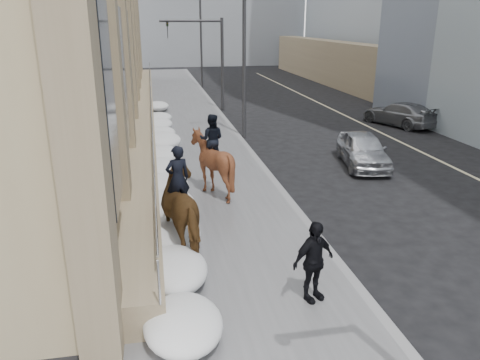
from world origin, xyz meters
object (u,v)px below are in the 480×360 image
at_px(mounted_horse_left, 187,208).
at_px(car_grey, 400,114).
at_px(car_silver, 363,149).
at_px(mounted_horse_right, 212,161).
at_px(pedestrian, 313,261).

height_order(mounted_horse_left, car_grey, mounted_horse_left).
relative_size(mounted_horse_left, car_silver, 0.69).
xyz_separation_m(mounted_horse_left, mounted_horse_right, (1.15, 4.03, 0.03)).
relative_size(mounted_horse_left, pedestrian, 1.58).
bearing_deg(car_grey, car_silver, 31.58).
xyz_separation_m(mounted_horse_right, car_grey, (12.24, 9.59, -0.62)).
xyz_separation_m(mounted_horse_left, pedestrian, (2.41, -2.85, -0.25)).
distance_m(mounted_horse_left, car_silver, 10.20).
relative_size(mounted_horse_right, car_silver, 0.66).
bearing_deg(mounted_horse_left, pedestrian, 113.76).
distance_m(mounted_horse_right, car_grey, 15.56).
height_order(car_silver, car_grey, car_silver).
bearing_deg(pedestrian, mounted_horse_left, 108.15).
bearing_deg(mounted_horse_right, car_grey, -126.16).
height_order(mounted_horse_left, pedestrian, mounted_horse_left).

